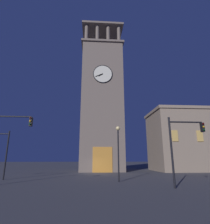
# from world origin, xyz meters

# --- Properties ---
(ground_plane) EXTENTS (200.00, 200.00, 0.00)m
(ground_plane) POSITION_xyz_m (0.00, 0.00, 0.00)
(ground_plane) COLOR #424247
(clocktower) EXTENTS (8.19, 7.32, 31.54)m
(clocktower) POSITION_xyz_m (-1.29, -5.87, 12.57)
(clocktower) COLOR #75665B
(clocktower) RESTS_ON ground_plane
(adjacent_wing_building) EXTENTS (21.62, 9.03, 10.96)m
(adjacent_wing_building) POSITION_xyz_m (-21.52, -5.52, 5.50)
(adjacent_wing_building) COLOR gray
(adjacent_wing_building) RESTS_ON ground_plane
(traffic_signal_mid) EXTENTS (2.94, 0.41, 5.44)m
(traffic_signal_mid) POSITION_xyz_m (-6.78, 13.49, 3.59)
(traffic_signal_mid) COLOR black
(traffic_signal_mid) RESTS_ON ground_plane
(street_lamp) EXTENTS (0.44, 0.44, 5.37)m
(street_lamp) POSITION_xyz_m (-2.22, 9.35, 3.73)
(street_lamp) COLOR black
(street_lamp) RESTS_ON ground_plane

